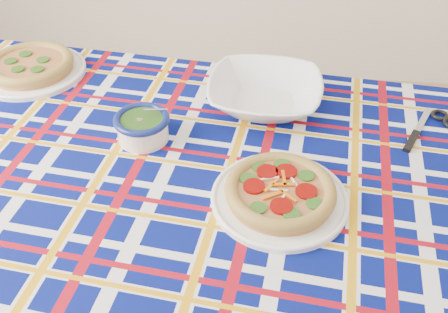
# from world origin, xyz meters

# --- Properties ---
(dining_table) EXTENTS (1.75, 1.20, 0.77)m
(dining_table) POSITION_xyz_m (-0.35, 0.17, 0.70)
(dining_table) COLOR brown
(dining_table) RESTS_ON floor
(tablecloth) EXTENTS (1.79, 1.24, 0.11)m
(tablecloth) POSITION_xyz_m (-0.35, 0.17, 0.72)
(tablecloth) COLOR #050E5D
(tablecloth) RESTS_ON dining_table
(main_focaccia_plate) EXTENTS (0.36, 0.36, 0.06)m
(main_focaccia_plate) POSITION_xyz_m (-0.16, 0.12, 0.81)
(main_focaccia_plate) COLOR #AF6D3E
(main_focaccia_plate) RESTS_ON tablecloth
(pesto_bowl) EXTENTS (0.14, 0.14, 0.08)m
(pesto_bowl) POSITION_xyz_m (-0.49, 0.30, 0.82)
(pesto_bowl) COLOR #193B10
(pesto_bowl) RESTS_ON tablecloth
(serving_bowl) EXTENTS (0.32, 0.32, 0.07)m
(serving_bowl) POSITION_xyz_m (-0.21, 0.48, 0.82)
(serving_bowl) COLOR white
(serving_bowl) RESTS_ON tablecloth
(second_focaccia_plate) EXTENTS (0.40, 0.40, 0.06)m
(second_focaccia_plate) POSITION_xyz_m (-0.89, 0.57, 0.81)
(second_focaccia_plate) COLOR #AF6D3E
(second_focaccia_plate) RESTS_ON tablecloth
(table_knife) EXTENTS (0.12, 0.21, 0.01)m
(table_knife) POSITION_xyz_m (0.20, 0.44, 0.78)
(table_knife) COLOR silver
(table_knife) RESTS_ON tablecloth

